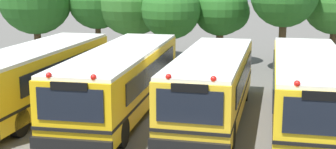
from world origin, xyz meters
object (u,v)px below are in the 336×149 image
school_bus_0 (38,75)px  tree_6 (336,1)px  tree_1 (95,0)px  tree_4 (223,9)px  school_bus_1 (122,78)px  tree_2 (134,1)px  school_bus_2 (212,83)px  tree_3 (171,9)px  school_bus_3 (309,87)px

school_bus_0 → tree_6: bearing=-135.9°
tree_6 → tree_1: bearing=-179.1°
school_bus_0 → tree_4: 13.29m
tree_6 → school_bus_1: bearing=-128.7°
school_bus_0 → tree_1: bearing=-79.7°
school_bus_1 → tree_2: tree_2 is taller
school_bus_2 → tree_2: 13.58m
tree_4 → school_bus_0: bearing=-119.2°
tree_1 → tree_2: (2.58, 0.03, -0.03)m
tree_1 → tree_3: 5.74m
tree_2 → school_bus_2: bearing=-61.4°
school_bus_1 → tree_6: size_ratio=1.88×
school_bus_2 → tree_3: (-3.61, 9.72, 2.07)m
school_bus_1 → tree_6: tree_6 is taller
school_bus_3 → tree_6: 12.43m
school_bus_0 → tree_3: size_ratio=1.92×
school_bus_0 → tree_2: tree_2 is taller
school_bus_1 → tree_2: 12.17m
tree_3 → school_bus_1: bearing=-90.1°
school_bus_1 → school_bus_3: (7.17, -0.15, 0.02)m
school_bus_0 → school_bus_1: school_bus_0 is taller
tree_4 → tree_6: 6.60m
tree_1 → tree_3: (5.38, -1.99, -0.38)m
tree_1 → tree_3: size_ratio=1.12×
school_bus_0 → tree_3: 10.59m
school_bus_3 → tree_6: size_ratio=1.77×
school_bus_0 → school_bus_3: bearing=-178.5°
tree_3 → tree_6: bearing=13.3°
tree_2 → tree_3: tree_2 is taller
school_bus_3 → tree_3: bearing=-53.3°
tree_3 → tree_4: tree_3 is taller
school_bus_3 → tree_4: tree_4 is taller
school_bus_0 → school_bus_1: 3.52m
school_bus_1 → tree_4: (2.90, 11.30, 1.96)m
school_bus_3 → school_bus_2: bearing=0.0°
school_bus_3 → tree_3: (-7.15, 9.74, 2.04)m
tree_2 → tree_3: (2.80, -2.01, -0.35)m
school_bus_0 → school_bus_1: size_ratio=0.91×
school_bus_2 → tree_1: (-8.98, 11.70, 2.44)m
school_bus_3 → tree_3: size_ratio=1.99×
school_bus_2 → tree_4: tree_4 is taller
tree_3 → tree_6: tree_6 is taller
tree_2 → school_bus_0: bearing=-93.6°
school_bus_2 → tree_4: (-0.73, 11.42, 1.97)m
school_bus_2 → tree_3: 10.57m
school_bus_2 → tree_1: bearing=-51.2°
tree_1 → tree_4: (8.26, -0.28, -0.48)m
tree_2 → tree_3: bearing=-35.7°
school_bus_2 → tree_1: size_ratio=1.66×
school_bus_1 → tree_3: (0.02, 9.59, 2.06)m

